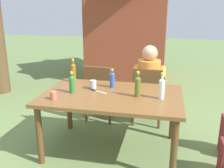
{
  "coord_description": "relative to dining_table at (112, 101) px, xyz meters",
  "views": [
    {
      "loc": [
        0.59,
        -2.72,
        1.68
      ],
      "look_at": [
        0.0,
        0.0,
        0.84
      ],
      "focal_mm": 40.92,
      "sensor_mm": 36.0,
      "label": 1
    }
  ],
  "objects": [
    {
      "name": "ground_plane",
      "position": [
        0.0,
        0.0,
        -0.64
      ],
      "size": [
        24.0,
        24.0,
        0.0
      ],
      "primitive_type": "plane",
      "color": "#6B844C"
    },
    {
      "name": "dining_table",
      "position": [
        0.0,
        0.0,
        0.0
      ],
      "size": [
        1.59,
        1.04,
        0.72
      ],
      "color": "brown",
      "rests_on": "ground_plane"
    },
    {
      "name": "chair_far_right",
      "position": [
        0.35,
        0.82,
        -0.15
      ],
      "size": [
        0.46,
        0.46,
        0.87
      ],
      "color": "brown",
      "rests_on": "ground_plane"
    },
    {
      "name": "chair_far_left",
      "position": [
        -0.36,
        0.82,
        -0.15
      ],
      "size": [
        0.47,
        0.47,
        0.87
      ],
      "color": "brown",
      "rests_on": "ground_plane"
    },
    {
      "name": "person_in_white_shirt",
      "position": [
        0.36,
        0.93,
        0.01
      ],
      "size": [
        0.47,
        0.61,
        1.18
      ],
      "color": "orange",
      "rests_on": "ground_plane"
    },
    {
      "name": "bottle_blue",
      "position": [
        -0.05,
        0.25,
        0.18
      ],
      "size": [
        0.06,
        0.06,
        0.24
      ],
      "color": "#2D56A3",
      "rests_on": "dining_table"
    },
    {
      "name": "bottle_green",
      "position": [
        -0.47,
        -0.05,
        0.19
      ],
      "size": [
        0.06,
        0.06,
        0.25
      ],
      "color": "#287A38",
      "rests_on": "dining_table"
    },
    {
      "name": "bottle_amber",
      "position": [
        -0.61,
        0.39,
        0.21
      ],
      "size": [
        0.06,
        0.06,
        0.31
      ],
      "color": "#996019",
      "rests_on": "dining_table"
    },
    {
      "name": "bottle_clear",
      "position": [
        0.56,
        -0.05,
        0.21
      ],
      "size": [
        0.06,
        0.06,
        0.29
      ],
      "color": "white",
      "rests_on": "dining_table"
    },
    {
      "name": "bottle_olive",
      "position": [
        0.3,
        -0.03,
        0.21
      ],
      "size": [
        0.06,
        0.06,
        0.29
      ],
      "color": "#566623",
      "rests_on": "dining_table"
    },
    {
      "name": "cup_steel",
      "position": [
        -0.27,
        0.14,
        0.14
      ],
      "size": [
        0.08,
        0.08,
        0.11
      ],
      "primitive_type": "cylinder",
      "color": "#B2B7BC",
      "rests_on": "dining_table"
    },
    {
      "name": "cup_terracotta",
      "position": [
        -0.58,
        -0.3,
        0.12
      ],
      "size": [
        0.07,
        0.07,
        0.09
      ],
      "primitive_type": "cylinder",
      "color": "#BC6B47",
      "rests_on": "dining_table"
    },
    {
      "name": "table_knife",
      "position": [
        -0.19,
        0.05,
        0.09
      ],
      "size": [
        0.22,
        0.13,
        0.01
      ],
      "color": "silver",
      "rests_on": "dining_table"
    },
    {
      "name": "brick_kiosk",
      "position": [
        -0.34,
        3.53,
        0.75
      ],
      "size": [
        2.03,
        2.08,
        2.66
      ],
      "color": "brown",
      "rests_on": "ground_plane"
    }
  ]
}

